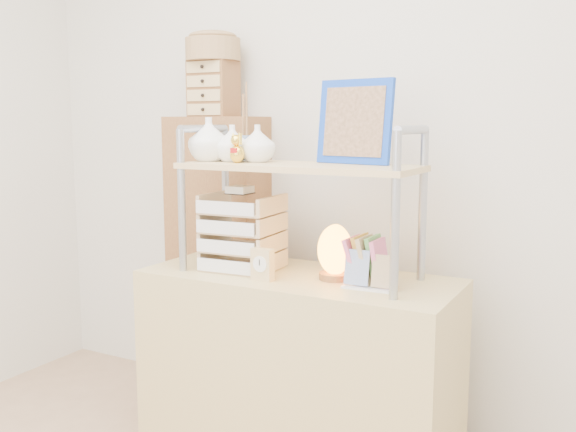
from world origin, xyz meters
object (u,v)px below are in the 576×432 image
object	(u,v)px
letter_tray	(241,236)
salt_lamp	(335,252)
desk	(298,369)
cabinet	(219,259)

from	to	relation	value
letter_tray	salt_lamp	distance (m)	0.40
letter_tray	salt_lamp	bearing A→B (deg)	3.55
desk	letter_tray	bearing A→B (deg)	-175.39
cabinet	letter_tray	size ratio (longest dim) A/B	4.08
letter_tray	cabinet	bearing A→B (deg)	134.18
cabinet	salt_lamp	size ratio (longest dim) A/B	6.57
desk	cabinet	size ratio (longest dim) A/B	0.89
desk	cabinet	xyz separation A→B (m)	(-0.62, 0.37, 0.30)
letter_tray	salt_lamp	xyz separation A→B (m)	(0.39, 0.02, -0.03)
cabinet	salt_lamp	world-z (taller)	cabinet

